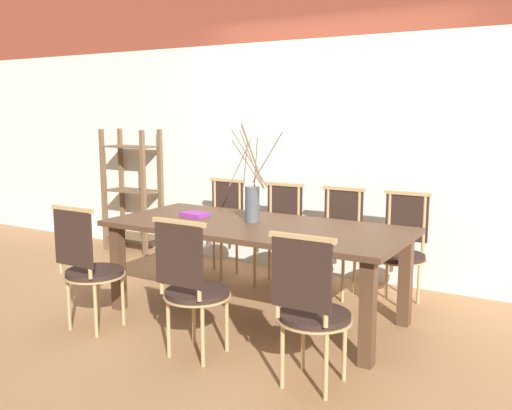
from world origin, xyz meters
The scene contains 13 objects.
ground_plane centered at (0.00, 0.00, 0.00)m, with size 16.00×16.00×0.00m, color #9E7047.
wall_rear centered at (0.00, 1.39, 1.60)m, with size 12.00×0.06×3.20m.
dining_table centered at (0.00, 0.00, 0.65)m, with size 2.31×1.03×0.74m.
chair_near_leftend centered at (-0.90, -0.85, 0.49)m, with size 0.44×0.44×0.93m.
chair_near_left centered at (0.03, -0.85, 0.49)m, with size 0.44×0.44×0.93m.
chair_near_center centered at (0.87, -0.85, 0.49)m, with size 0.44×0.44×0.93m.
chair_far_leftend centered at (-0.91, 0.85, 0.49)m, with size 0.44×0.44×0.93m.
chair_far_left centered at (-0.27, 0.85, 0.49)m, with size 0.44×0.44×0.93m.
chair_far_center centered at (0.32, 0.85, 0.49)m, with size 0.44×0.44×0.93m.
chair_far_right centered at (0.88, 0.85, 0.49)m, with size 0.44×0.44×0.93m.
vase_centerpiece centered at (-0.08, 0.07, 0.90)m, with size 0.36×0.39×0.77m.
book_stack centered at (-0.61, 0.03, 0.75)m, with size 0.24×0.18×0.03m.
shelving_rack centered at (-2.33, 1.15, 0.69)m, with size 0.65×0.34×1.39m.
Camera 1 is at (2.17, -3.68, 1.59)m, focal length 40.00 mm.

